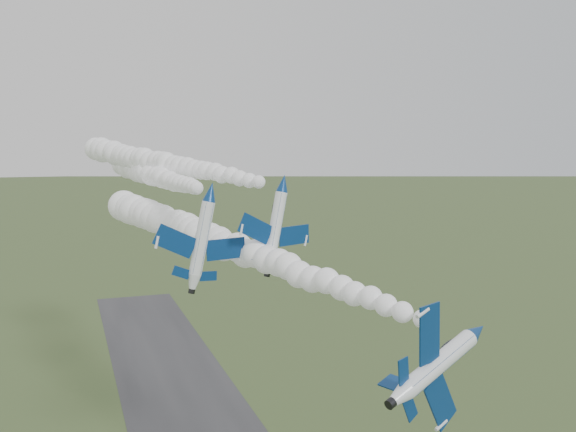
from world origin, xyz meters
The scene contains 6 objects.
jet_lead centered at (12.94, -11.58, 35.17)m, with size 6.80×13.21×10.90m.
smoke_trail_jet_lead centered at (-0.31, 24.65, 37.98)m, with size 5.33×70.26×5.33m, color white, non-canonical shape.
jet_pair_left centered at (-4.01, 19.69, 45.81)m, with size 11.56×14.11×4.04m.
smoke_trail_jet_pair_left centered at (-6.71, 55.65, 46.39)m, with size 4.55×64.17×4.55m, color white, non-canonical shape.
jet_pair_right centered at (5.36, 19.22, 46.71)m, with size 10.98×13.04×3.84m.
smoke_trail_jet_pair_right centered at (-5.34, 54.77, 48.54)m, with size 4.82×67.28×4.82m, color white, non-canonical shape.
Camera 1 is at (-21.29, -58.11, 51.83)m, focal length 40.00 mm.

